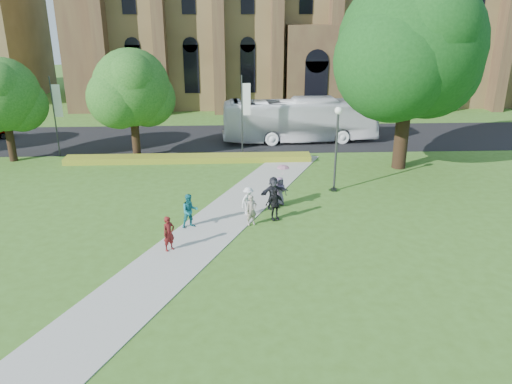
{
  "coord_description": "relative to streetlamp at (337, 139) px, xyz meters",
  "views": [
    {
      "loc": [
        1.3,
        -22.3,
        10.75
      ],
      "look_at": [
        2.45,
        2.21,
        1.6
      ],
      "focal_mm": 35.0,
      "sensor_mm": 36.0,
      "label": 1
    }
  ],
  "objects": [
    {
      "name": "pedestrian_6",
      "position": [
        -5.32,
        -4.95,
        -2.44
      ],
      "size": [
        0.7,
        0.58,
        1.63
      ],
      "primitive_type": "imported",
      "rotation": [
        0.0,
        0.0,
        0.38
      ],
      "color": "gray",
      "rests_on": "footpath"
    },
    {
      "name": "pedestrian_3",
      "position": [
        -4.05,
        -4.36,
        -2.38
      ],
      "size": [
        1.1,
        0.72,
        1.75
      ],
      "primitive_type": "imported",
      "rotation": [
        0.0,
        0.0,
        0.31
      ],
      "color": "black",
      "rests_on": "footpath"
    },
    {
      "name": "pedestrian_2",
      "position": [
        -5.43,
        -3.59,
        -2.47
      ],
      "size": [
        1.14,
        1.13,
        1.57
      ],
      "primitive_type": "imported",
      "rotation": [
        0.0,
        0.0,
        0.76
      ],
      "color": "silver",
      "rests_on": "footpath"
    },
    {
      "name": "pedestrian_0",
      "position": [
        -9.25,
        -7.68,
        -2.41
      ],
      "size": [
        0.72,
        0.71,
        1.69
      ],
      "primitive_type": "imported",
      "rotation": [
        0.0,
        0.0,
        0.75
      ],
      "color": "#5D1515",
      "rests_on": "footpath"
    },
    {
      "name": "pedestrian_1",
      "position": [
        -8.48,
        -5.14,
        -2.36
      ],
      "size": [
        1.06,
        0.94,
        1.8
      ],
      "primitive_type": "imported",
      "rotation": [
        0.0,
        0.0,
        0.36
      ],
      "color": "#176B73",
      "rests_on": "footpath"
    },
    {
      "name": "tour_coach",
      "position": [
        -0.61,
        12.27,
        -1.47
      ],
      "size": [
        13.07,
        3.68,
        3.6
      ],
      "primitive_type": "imported",
      "rotation": [
        0.0,
        0.0,
        1.62
      ],
      "color": "silver",
      "rests_on": "road"
    },
    {
      "name": "banner_pole_1",
      "position": [
        -19.39,
        8.7,
        0.09
      ],
      "size": [
        0.7,
        0.1,
        6.0
      ],
      "color": "#38383D",
      "rests_on": "ground"
    },
    {
      "name": "ground",
      "position": [
        -7.5,
        -6.5,
        -3.3
      ],
      "size": [
        160.0,
        160.0,
        0.0
      ],
      "primitive_type": "plane",
      "color": "#3F651E",
      "rests_on": "ground"
    },
    {
      "name": "pedestrian_4",
      "position": [
        -3.59,
        -2.17,
        -2.44
      ],
      "size": [
        0.93,
        0.76,
        1.63
      ],
      "primitive_type": "imported",
      "rotation": [
        0.0,
        0.0,
        0.36
      ],
      "color": "slate",
      "rests_on": "footpath"
    },
    {
      "name": "street_tree_1",
      "position": [
        -13.5,
        8.0,
        1.93
      ],
      "size": [
        5.6,
        5.6,
        8.05
      ],
      "color": "#332114",
      "rests_on": "ground"
    },
    {
      "name": "road",
      "position": [
        -7.5,
        13.5,
        -3.29
      ],
      "size": [
        160.0,
        10.0,
        0.02
      ],
      "primitive_type": "cube",
      "color": "black",
      "rests_on": "ground"
    },
    {
      "name": "flower_hedge",
      "position": [
        -9.5,
        6.7,
        -3.07
      ],
      "size": [
        18.0,
        1.4,
        0.45
      ],
      "primitive_type": "cube",
      "color": "gold",
      "rests_on": "ground"
    },
    {
      "name": "banner_pole_0",
      "position": [
        -5.39,
        8.7,
        0.09
      ],
      "size": [
        0.7,
        0.1,
        6.0
      ],
      "color": "#38383D",
      "rests_on": "ground"
    },
    {
      "name": "pedestrian_5",
      "position": [
        -4.0,
        -2.73,
        -2.33
      ],
      "size": [
        1.78,
        1.21,
        1.85
      ],
      "primitive_type": "imported",
      "rotation": [
        0.0,
        0.0,
        0.43
      ],
      "color": "#26272E",
      "rests_on": "footpath"
    },
    {
      "name": "large_tree",
      "position": [
        5.5,
        4.5,
        5.07
      ],
      "size": [
        9.6,
        9.6,
        13.2
      ],
      "color": "#332114",
      "rests_on": "ground"
    },
    {
      "name": "parasol",
      "position": [
        -3.41,
        -2.07,
        -1.32
      ],
      "size": [
        0.76,
        0.76,
        0.61
      ],
      "primitive_type": "imported",
      "rotation": [
        0.0,
        0.0,
        -0.11
      ],
      "color": "#D798AC",
      "rests_on": "pedestrian_4"
    },
    {
      "name": "street_tree_0",
      "position": [
        -22.5,
        7.5,
        1.58
      ],
      "size": [
        5.2,
        5.2,
        7.5
      ],
      "color": "#332114",
      "rests_on": "ground"
    },
    {
      "name": "streetlamp",
      "position": [
        0.0,
        0.0,
        0.0
      ],
      "size": [
        0.44,
        0.44,
        5.24
      ],
      "color": "#38383D",
      "rests_on": "ground"
    },
    {
      "name": "footpath",
      "position": [
        -7.5,
        -5.5,
        -3.28
      ],
      "size": [
        15.58,
        28.54,
        0.04
      ],
      "primitive_type": "cube",
      "rotation": [
        0.0,
        0.0,
        -0.44
      ],
      "color": "#B2B2A8",
      "rests_on": "ground"
    }
  ]
}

